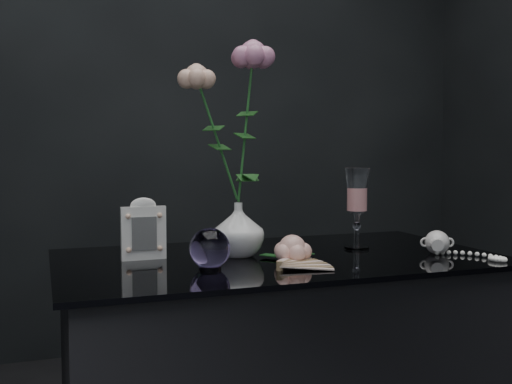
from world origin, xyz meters
name	(u,v)px	position (x,y,z in m)	size (l,w,h in m)	color
vase	(238,230)	(-0.09, 0.08, 0.83)	(0.12, 0.12, 0.13)	white
wine_glass	(357,209)	(0.23, 0.08, 0.87)	(0.06, 0.06, 0.21)	white
picture_frame	(144,229)	(-0.32, 0.11, 0.83)	(0.11, 0.08, 0.15)	white
paperweight	(210,248)	(-0.20, -0.04, 0.81)	(0.09, 0.09, 0.09)	#A588DD
paper_fan	(280,265)	(-0.06, -0.11, 0.77)	(0.23, 0.18, 0.02)	#FFEACB
loose_rose	(292,249)	(-0.01, -0.05, 0.79)	(0.15, 0.19, 0.07)	#F6AF9F
pearl_jar	(437,241)	(0.38, -0.05, 0.79)	(0.20, 0.21, 0.06)	silver
roses	(232,117)	(-0.11, 0.08, 1.10)	(0.23, 0.12, 0.44)	#E3AC91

